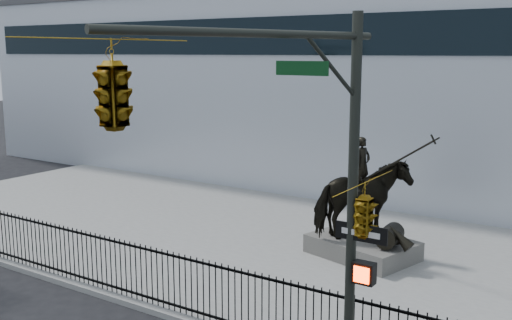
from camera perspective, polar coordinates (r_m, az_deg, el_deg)
The scene contains 7 objects.
ground at distance 15.66m, azimuth -16.44°, elevation -14.07°, with size 120.00×120.00×0.00m, color black.
plaza at distance 20.49m, azimuth -1.25°, elevation -7.54°, with size 30.00×12.00×0.15m, color gray.
building at distance 31.14m, azimuth 12.54°, elevation 6.65°, with size 44.00×14.00×9.00m, color silver.
picket_fence at distance 16.09m, azimuth -13.16°, elevation -9.78°, with size 22.10×0.10×1.50m.
statue_plinth at distance 18.82m, azimuth 10.09°, elevation -8.19°, with size 3.02×2.08×0.57m, color #575450.
equestrian_statue at distance 18.37m, azimuth 10.37°, elevation -3.87°, with size 3.76×2.84×3.29m.
traffic_signal_right at distance 8.56m, azimuth -0.02°, elevation 0.20°, with size 2.17×6.86×7.00m.
Camera 1 is at (11.11, -9.03, 6.35)m, focal length 42.00 mm.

